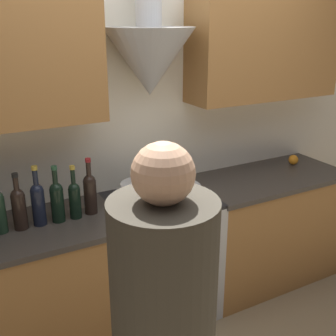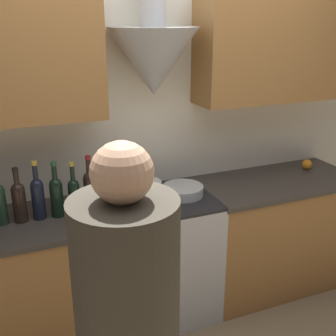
{
  "view_description": "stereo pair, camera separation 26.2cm",
  "coord_description": "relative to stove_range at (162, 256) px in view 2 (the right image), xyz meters",
  "views": [
    {
      "loc": [
        -1.18,
        -1.96,
        2.03
      ],
      "look_at": [
        0.0,
        0.21,
        1.13
      ],
      "focal_mm": 45.0,
      "sensor_mm": 36.0,
      "label": 1
    },
    {
      "loc": [
        -0.94,
        -2.07,
        2.03
      ],
      "look_at": [
        0.0,
        0.21,
        1.13
      ],
      "focal_mm": 45.0,
      "sensor_mm": 36.0,
      "label": 2
    }
  ],
  "objects": [
    {
      "name": "mixing_bowl",
      "position": [
        0.15,
        0.0,
        0.47
      ],
      "size": [
        0.28,
        0.28,
        0.07
      ],
      "color": "#B7BABC",
      "rests_on": "stove_range"
    },
    {
      "name": "counter_right",
      "position": [
        0.93,
        -0.0,
        -0.0
      ],
      "size": [
        1.21,
        0.62,
        0.88
      ],
      "color": "#9E6B38",
      "rests_on": "ground_plane"
    },
    {
      "name": "wine_bottle_5",
      "position": [
        -0.89,
        0.01,
        0.57
      ],
      "size": [
        0.08,
        0.08,
        0.34
      ],
      "color": "black",
      "rests_on": "counter_left"
    },
    {
      "name": "wine_bottle_9",
      "position": [
        -0.47,
        0.02,
        0.58
      ],
      "size": [
        0.08,
        0.08,
        0.35
      ],
      "color": "black",
      "rests_on": "counter_left"
    },
    {
      "name": "orange_fruit",
      "position": [
        1.27,
        0.1,
        0.48
      ],
      "size": [
        0.08,
        0.08,
        0.08
      ],
      "color": "orange",
      "rests_on": "counter_right"
    },
    {
      "name": "wine_bottle_4",
      "position": [
        -1.0,
        0.02,
        0.58
      ],
      "size": [
        0.07,
        0.07,
        0.34
      ],
      "color": "black",
      "rests_on": "counter_left"
    },
    {
      "name": "counter_left",
      "position": [
        -0.9,
        -0.0,
        -0.0
      ],
      "size": [
        1.16,
        0.62,
        0.88
      ],
      "color": "#9E6B38",
      "rests_on": "ground_plane"
    },
    {
      "name": "wine_bottle_6",
      "position": [
        -0.78,
        0.01,
        0.58
      ],
      "size": [
        0.08,
        0.08,
        0.36
      ],
      "color": "black",
      "rests_on": "counter_left"
    },
    {
      "name": "stock_pot",
      "position": [
        -0.15,
        -0.02,
        0.51
      ],
      "size": [
        0.26,
        0.26,
        0.15
      ],
      "color": "#B7BABC",
      "rests_on": "stove_range"
    },
    {
      "name": "wine_bottle_8",
      "position": [
        -0.57,
        0.0,
        0.57
      ],
      "size": [
        0.07,
        0.07,
        0.33
      ],
      "color": "black",
      "rests_on": "counter_left"
    },
    {
      "name": "wall_back",
      "position": [
        0.01,
        0.27,
        1.02
      ],
      "size": [
        8.4,
        0.57,
        2.6
      ],
      "color": "silver",
      "rests_on": "ground_plane"
    },
    {
      "name": "wine_bottle_7",
      "position": [
        -0.68,
        0.0,
        0.58
      ],
      "size": [
        0.08,
        0.08,
        0.34
      ],
      "color": "black",
      "rests_on": "counter_left"
    },
    {
      "name": "stove_range",
      "position": [
        0.0,
        0.0,
        0.0
      ],
      "size": [
        0.67,
        0.6,
        0.88
      ],
      "color": "#B7BABC",
      "rests_on": "ground_plane"
    },
    {
      "name": "ground_plane",
      "position": [
        0.0,
        -0.31,
        -0.45
      ],
      "size": [
        12.0,
        12.0,
        0.0
      ],
      "primitive_type": "plane",
      "color": "#847051"
    }
  ]
}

